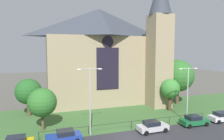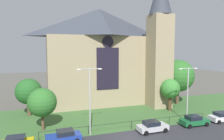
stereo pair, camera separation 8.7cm
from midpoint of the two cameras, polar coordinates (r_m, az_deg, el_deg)
name	(u,v)px [view 1 (the left image)]	position (r m, az deg, el deg)	size (l,w,h in m)	color
ground	(104,115)	(36.98, -2.18, -12.17)	(160.00, 160.00, 0.00)	#56544C
grass_verge	(108,118)	(35.16, -1.25, -13.10)	(120.00, 20.00, 0.01)	#3D6633
church_building	(104,55)	(44.98, -2.35, 4.24)	(23.20, 16.20, 26.00)	tan
iron_railing	(132,122)	(30.58, 5.31, -14.10)	(25.03, 0.07, 1.13)	black
tree_right_far	(178,76)	(45.29, 17.50, -1.51)	(6.65, 6.65, 9.27)	brown
tree_right_near	(170,89)	(40.05, 15.58, -5.00)	(3.56, 3.56, 5.93)	#4C3823
tree_left_near	(42,103)	(30.83, -18.65, -8.45)	(4.00, 4.00, 5.94)	brown
tree_left_far	(28,92)	(38.34, -22.00, -5.52)	(4.38, 4.38, 6.39)	brown
streetlamp_near	(90,93)	(27.43, -6.16, -6.22)	(3.37, 0.26, 8.96)	#B2B2B7
streetlamp_far	(188,88)	(34.12, 19.99, -4.56)	(3.37, 0.26, 8.62)	#B2B2B7
parked_car_blue	(64,137)	(27.07, -13.11, -17.33)	(4.27, 2.17, 1.51)	#1E3899
parked_car_silver	(152,126)	(30.07, 10.91, -14.94)	(4.24, 2.11, 1.51)	#B7B7BC
parked_car_green	(194,120)	(34.11, 21.50, -12.75)	(4.25, 2.12, 1.51)	#196033
parked_car_white	(222,117)	(37.75, 27.86, -11.25)	(4.27, 2.16, 1.51)	silver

